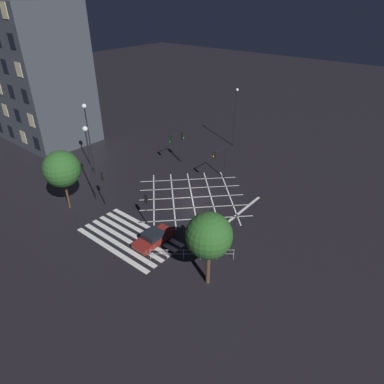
% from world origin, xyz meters
% --- Properties ---
extents(ground_plane, '(200.00, 200.00, 0.00)m').
position_xyz_m(ground_plane, '(0.00, 0.00, 0.00)').
color(ground_plane, black).
extents(road_markings, '(14.72, 19.38, 0.01)m').
position_xyz_m(road_markings, '(0.36, -5.70, 0.00)').
color(road_markings, silver).
rests_on(road_markings, ground_plane).
extents(traffic_light_se_main, '(0.39, 0.36, 4.06)m').
position_xyz_m(traffic_light_se_main, '(7.00, -6.91, 2.90)').
color(traffic_light_se_main, black).
rests_on(traffic_light_se_main, ground_plane).
extents(traffic_light_nw_main, '(0.39, 0.36, 4.38)m').
position_xyz_m(traffic_light_nw_main, '(-6.91, 6.46, 3.12)').
color(traffic_light_nw_main, black).
rests_on(traffic_light_nw_main, ground_plane).
extents(traffic_light_median_north, '(0.36, 2.75, 4.49)m').
position_xyz_m(traffic_light_median_north, '(0.19, 4.90, 3.31)').
color(traffic_light_median_north, black).
rests_on(traffic_light_median_north, ground_plane).
extents(traffic_light_nw_cross, '(0.36, 2.09, 4.42)m').
position_xyz_m(traffic_light_nw_cross, '(-7.38, 5.43, 3.22)').
color(traffic_light_nw_cross, black).
rests_on(traffic_light_nw_cross, ground_plane).
extents(traffic_light_se_cross, '(0.36, 0.39, 3.85)m').
position_xyz_m(traffic_light_se_cross, '(7.23, -7.32, 2.76)').
color(traffic_light_se_cross, black).
rests_on(traffic_light_se_cross, ground_plane).
extents(traffic_light_median_south, '(0.36, 0.39, 3.48)m').
position_xyz_m(traffic_light_median_south, '(-0.17, -6.87, 2.49)').
color(traffic_light_median_south, black).
rests_on(traffic_light_median_south, ground_plane).
extents(traffic_light_sw_cross, '(0.36, 0.39, 4.07)m').
position_xyz_m(traffic_light_sw_cross, '(-6.32, -7.24, 2.91)').
color(traffic_light_sw_cross, black).
rests_on(traffic_light_sw_cross, ground_plane).
extents(street_lamp_east, '(0.42, 0.42, 8.67)m').
position_xyz_m(street_lamp_east, '(-4.70, 15.82, 5.50)').
color(street_lamp_east, black).
rests_on(street_lamp_east, ground_plane).
extents(street_lamp_west, '(0.57, 0.57, 9.07)m').
position_xyz_m(street_lamp_west, '(-13.65, -3.26, 6.63)').
color(street_lamp_west, black).
rests_on(street_lamp_west, ground_plane).
extents(street_lamp_far, '(0.56, 0.56, 8.66)m').
position_xyz_m(street_lamp_far, '(-8.06, -7.22, 6.34)').
color(street_lamp_far, black).
rests_on(street_lamp_far, ground_plane).
extents(street_tree_near, '(3.58, 3.58, 6.52)m').
position_xyz_m(street_tree_near, '(9.35, -9.47, 4.70)').
color(street_tree_near, '#473323').
rests_on(street_tree_near, ground_plane).
extents(street_tree_far, '(3.83, 3.83, 6.62)m').
position_xyz_m(street_tree_far, '(-8.96, -10.09, 4.70)').
color(street_tree_far, '#473323').
rests_on(street_tree_far, ground_plane).
extents(waiting_car, '(1.73, 4.06, 1.28)m').
position_xyz_m(waiting_car, '(2.45, -8.64, 0.60)').
color(waiting_car, maroon).
rests_on(waiting_car, ground_plane).
extents(pedestrian_railing, '(5.69, 4.65, 1.05)m').
position_xyz_m(pedestrian_railing, '(6.63, -8.12, 0.67)').
color(pedestrian_railing, '#B7B7BC').
rests_on(pedestrian_railing, ground_plane).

